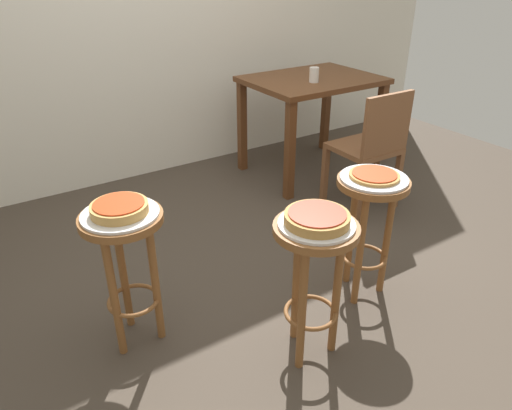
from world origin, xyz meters
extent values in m
plane|color=#42382D|center=(0.00, 0.00, 0.00)|extent=(6.00, 6.00, 0.00)
cylinder|color=brown|center=(-0.18, -0.70, 0.65)|extent=(0.35, 0.35, 0.03)
cylinder|color=brown|center=(-0.18, -0.59, 0.32)|extent=(0.04, 0.04, 0.63)
cylinder|color=brown|center=(-0.27, -0.76, 0.32)|extent=(0.04, 0.04, 0.63)
cylinder|color=brown|center=(-0.09, -0.76, 0.32)|extent=(0.04, 0.04, 0.63)
torus|color=brown|center=(-0.18, -0.70, 0.22)|extent=(0.24, 0.24, 0.02)
cylinder|color=silver|center=(-0.18, -0.70, 0.67)|extent=(0.31, 0.31, 0.01)
cylinder|color=#B78442|center=(-0.18, -0.70, 0.70)|extent=(0.26, 0.26, 0.04)
cylinder|color=#B23823|center=(-0.18, -0.70, 0.72)|extent=(0.23, 0.23, 0.01)
cylinder|color=brown|center=(0.33, -0.51, 0.65)|extent=(0.35, 0.35, 0.03)
cylinder|color=brown|center=(0.33, -0.41, 0.32)|extent=(0.04, 0.04, 0.63)
cylinder|color=brown|center=(0.24, -0.57, 0.32)|extent=(0.04, 0.04, 0.63)
cylinder|color=brown|center=(0.42, -0.57, 0.32)|extent=(0.04, 0.04, 0.63)
torus|color=brown|center=(0.33, -0.51, 0.22)|extent=(0.24, 0.24, 0.02)
cylinder|color=silver|center=(0.33, -0.51, 0.67)|extent=(0.33, 0.33, 0.01)
cylinder|color=#B78442|center=(0.33, -0.51, 0.68)|extent=(0.24, 0.24, 0.01)
cylinder|color=red|center=(0.33, -0.51, 0.70)|extent=(0.21, 0.21, 0.01)
cylinder|color=brown|center=(-0.81, -0.20, 0.65)|extent=(0.35, 0.35, 0.03)
cylinder|color=brown|center=(-0.81, -0.09, 0.32)|extent=(0.04, 0.04, 0.63)
cylinder|color=brown|center=(-0.90, -0.25, 0.32)|extent=(0.04, 0.04, 0.63)
cylinder|color=brown|center=(-0.71, -0.25, 0.32)|extent=(0.04, 0.04, 0.63)
torus|color=brown|center=(-0.81, -0.20, 0.22)|extent=(0.24, 0.24, 0.02)
cylinder|color=silver|center=(-0.81, -0.20, 0.67)|extent=(0.32, 0.32, 0.01)
cylinder|color=tan|center=(-0.81, -0.20, 0.70)|extent=(0.24, 0.24, 0.04)
cylinder|color=red|center=(-0.81, -0.20, 0.72)|extent=(0.21, 0.21, 0.01)
cube|color=#5B3319|center=(1.11, 0.92, 0.76)|extent=(0.99, 0.75, 0.04)
cube|color=#5B3319|center=(0.66, 0.59, 0.37)|extent=(0.06, 0.06, 0.74)
cube|color=#5B3319|center=(1.56, 0.59, 0.37)|extent=(0.06, 0.06, 0.74)
cube|color=#5B3319|center=(0.66, 1.25, 0.37)|extent=(0.06, 0.06, 0.74)
cube|color=#5B3319|center=(1.56, 1.25, 0.37)|extent=(0.06, 0.06, 0.74)
cylinder|color=silver|center=(1.02, 0.80, 0.83)|extent=(0.07, 0.07, 0.11)
cylinder|color=white|center=(1.13, 0.92, 0.82)|extent=(0.04, 0.04, 0.08)
cube|color=brown|center=(1.04, 0.24, 0.43)|extent=(0.40, 0.40, 0.04)
cube|color=brown|center=(1.04, 0.06, 0.65)|extent=(0.40, 0.03, 0.40)
cube|color=brown|center=(1.22, 0.42, 0.21)|extent=(0.04, 0.04, 0.42)
cube|color=brown|center=(0.86, 0.43, 0.21)|extent=(0.04, 0.04, 0.42)
cube|color=brown|center=(1.22, 0.06, 0.21)|extent=(0.04, 0.04, 0.42)
cube|color=brown|center=(0.86, 0.07, 0.21)|extent=(0.04, 0.04, 0.42)
camera|label=1|loc=(-1.26, -1.93, 1.62)|focal=33.16mm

